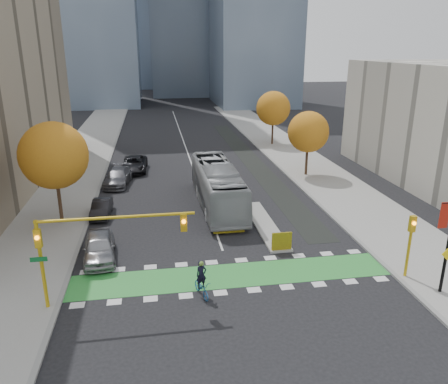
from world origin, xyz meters
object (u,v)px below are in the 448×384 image
object	(u,v)px
hazard_board	(282,241)
parked_car_c	(118,177)
tree_east_near	(308,132)
traffic_signal_west	(90,238)
cyclist	(202,284)
traffic_signal_east	(410,237)
tree_east_far	(273,108)
parked_car_d	(134,164)
tree_west	(54,156)
bus	(218,185)
parked_car_b	(101,208)
parked_car_a	(99,247)

from	to	relation	value
hazard_board	parked_car_c	world-z (taller)	parked_car_c
tree_east_near	traffic_signal_west	world-z (taller)	tree_east_near
cyclist	tree_east_near	bearing A→B (deg)	41.41
hazard_board	traffic_signal_east	world-z (taller)	traffic_signal_east
tree_east_far	parked_car_d	bearing A→B (deg)	-149.98
traffic_signal_west	traffic_signal_east	size ratio (longest dim) A/B	2.08
tree_west	bus	distance (m)	13.68
traffic_signal_east	bus	distance (m)	17.48
tree_west	cyclist	world-z (taller)	tree_west
parked_car_b	bus	bearing A→B (deg)	7.74
tree_west	bus	bearing A→B (deg)	9.33
traffic_signal_east	parked_car_d	size ratio (longest dim) A/B	0.70
traffic_signal_west	parked_car_d	world-z (taller)	traffic_signal_west
tree_west	parked_car_a	bearing A→B (deg)	-61.81
hazard_board	traffic_signal_east	bearing A→B (deg)	-35.92
hazard_board	parked_car_b	world-z (taller)	hazard_board
parked_car_c	tree_east_near	bearing A→B (deg)	7.58
hazard_board	parked_car_a	bearing A→B (deg)	175.70
parked_car_a	parked_car_c	size ratio (longest dim) A/B	0.89
tree_east_far	cyclist	distance (m)	41.42
tree_east_near	bus	world-z (taller)	tree_east_near
traffic_signal_east	parked_car_d	distance (m)	32.42
traffic_signal_east	cyclist	world-z (taller)	traffic_signal_east
bus	parked_car_a	distance (m)	12.99
tree_east_near	parked_car_c	world-z (taller)	tree_east_near
cyclist	parked_car_a	distance (m)	8.39
parked_car_b	parked_car_c	distance (m)	8.74
hazard_board	parked_car_b	xyz separation A→B (m)	(-13.00, 8.99, -0.12)
tree_east_far	cyclist	world-z (taller)	tree_east_far
hazard_board	cyclist	distance (m)	7.70
hazard_board	traffic_signal_east	xyz separation A→B (m)	(6.50, -4.71, 1.93)
hazard_board	tree_west	bearing A→B (deg)	154.01
bus	parked_car_c	size ratio (longest dim) A/B	2.38
bus	parked_car_d	world-z (taller)	bus
cyclist	tree_west	bearing A→B (deg)	111.86
tree_east_far	tree_west	bearing A→B (deg)	-133.30
tree_east_far	tree_east_near	bearing A→B (deg)	-91.79
traffic_signal_west	parked_car_c	xyz separation A→B (m)	(-0.29, 22.40, -3.21)
parked_car_b	parked_car_c	size ratio (longest dim) A/B	0.73
cyclist	parked_car_d	size ratio (longest dim) A/B	0.37
cyclist	parked_car_d	distance (m)	27.78
tree_east_near	parked_car_d	world-z (taller)	tree_east_near
tree_west	traffic_signal_west	world-z (taller)	tree_west
parked_car_b	tree_east_near	bearing A→B (deg)	25.08
hazard_board	parked_car_b	distance (m)	15.80
cyclist	parked_car_c	size ratio (longest dim) A/B	0.38
traffic_signal_west	parked_car_a	distance (m)	6.48
parked_car_a	parked_car_d	size ratio (longest dim) A/B	0.86
tree_east_near	tree_east_far	bearing A→B (deg)	88.21
parked_car_a	bus	bearing A→B (deg)	39.13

